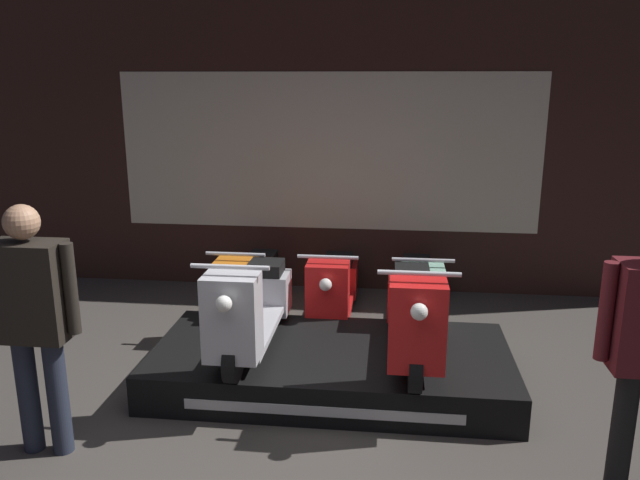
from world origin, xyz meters
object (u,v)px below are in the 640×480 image
(scooter_display_right, at_px, (414,315))
(scooter_backrow_1, at_px, (333,291))
(scooter_display_left, at_px, (250,308))
(person_left_browsing, at_px, (33,311))
(scooter_backrow_2, at_px, (418,294))
(scooter_backrow_0, at_px, (251,288))

(scooter_display_right, xyz_separation_m, scooter_backrow_1, (-0.72, 1.33, -0.30))
(scooter_display_left, relative_size, scooter_backrow_1, 1.00)
(scooter_display_right, xyz_separation_m, person_left_browsing, (-2.35, -1.06, 0.34))
(scooter_display_left, bearing_deg, scooter_backrow_2, 44.69)
(scooter_backrow_2, relative_size, person_left_browsing, 0.98)
(scooter_display_right, xyz_separation_m, scooter_backrow_2, (0.10, 1.33, -0.30))
(scooter_display_right, relative_size, scooter_backrow_2, 1.00)
(scooter_backrow_0, bearing_deg, scooter_display_left, -77.09)
(scooter_display_left, height_order, scooter_display_right, same)
(scooter_backrow_1, bearing_deg, scooter_backrow_0, 180.00)
(scooter_display_left, distance_m, scooter_backrow_2, 1.91)
(scooter_backrow_0, distance_m, scooter_backrow_2, 1.65)
(scooter_backrow_0, bearing_deg, person_left_browsing, -108.67)
(scooter_backrow_2, bearing_deg, person_left_browsing, -135.78)
(person_left_browsing, bearing_deg, scooter_backrow_2, 44.22)
(scooter_display_left, height_order, scooter_backrow_0, scooter_display_left)
(scooter_backrow_0, distance_m, person_left_browsing, 2.60)
(scooter_backrow_0, relative_size, scooter_backrow_2, 1.00)
(scooter_display_left, xyz_separation_m, person_left_browsing, (-1.11, -1.06, 0.34))
(scooter_backrow_2, bearing_deg, scooter_backrow_0, 180.00)
(scooter_display_right, bearing_deg, scooter_backrow_1, 118.63)
(scooter_backrow_0, height_order, scooter_backrow_2, same)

